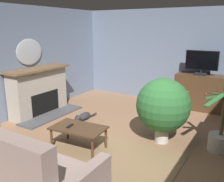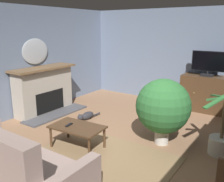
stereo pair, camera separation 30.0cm
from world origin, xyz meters
TOP-DOWN VIEW (x-y plane):
  - ground_plane at (0.00, 0.00)m, footprint 6.12×7.25m
  - wall_back at (0.00, 3.37)m, footprint 6.12×0.10m
  - wall_left at (-2.81, 0.00)m, footprint 0.10×7.25m
  - rug_central at (0.15, -0.50)m, footprint 2.33×1.63m
  - fireplace at (-2.48, 0.58)m, footprint 0.90×1.76m
  - wall_mirror_oval at (-2.73, 0.58)m, footprint 0.06×0.79m
  - tv_cabinet at (0.87, 3.02)m, footprint 1.23×0.58m
  - television at (0.87, 2.97)m, footprint 0.81×0.20m
  - coffee_table at (-0.46, -0.43)m, footprint 0.99×0.64m
  - tv_remote at (-0.61, -0.48)m, footprint 0.07×0.18m
  - sofa_floral at (-0.35, -1.89)m, footprint 2.25×0.95m
  - potted_plant_tall_palm_by_window at (0.72, 0.62)m, footprint 1.01×1.01m
  - potted_plant_small_fern_corner at (1.73, 0.79)m, footprint 0.70×0.84m
  - cat at (-1.25, 0.75)m, footprint 0.20×0.70m

SIDE VIEW (x-z plane):
  - ground_plane at x=0.00m, z-range -0.04..0.00m
  - rug_central at x=0.15m, z-range 0.00..0.01m
  - cat at x=-1.25m, z-range -0.01..0.19m
  - potted_plant_small_fern_corner at x=1.73m, z-range -0.30..0.77m
  - sofa_floral at x=-0.35m, z-range -0.19..0.88m
  - coffee_table at x=-0.46m, z-range 0.16..0.58m
  - tv_remote at x=-0.61m, z-range 0.42..0.44m
  - tv_cabinet at x=0.87m, z-range -0.02..0.91m
  - fireplace at x=-2.48m, z-range -0.03..1.15m
  - potted_plant_tall_palm_by_window at x=0.72m, z-range 0.10..1.35m
  - television at x=0.87m, z-range 0.95..1.58m
  - wall_back at x=0.00m, z-range 0.00..2.65m
  - wall_left at x=-2.81m, z-range 0.00..2.65m
  - wall_mirror_oval at x=-2.73m, z-range 1.23..1.87m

